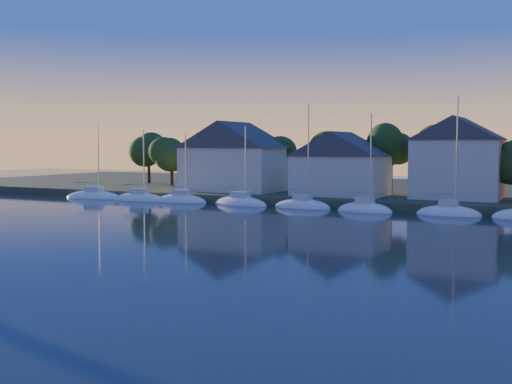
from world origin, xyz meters
The scene contains 8 objects.
ground centered at (0.00, 0.00, 0.00)m, with size 260.00×260.00×0.00m, color black.
shoreline_land centered at (0.00, 75.00, 0.00)m, with size 160.00×50.00×2.00m, color #3A4226.
wooden_dock centered at (0.00, 52.00, 0.00)m, with size 120.00×3.00×1.00m, color brown.
clubhouse_west centered at (-22.00, 58.00, 5.93)m, with size 13.65×9.45×9.64m.
clubhouse_centre centered at (-6.00, 57.00, 5.13)m, with size 11.55×8.40×8.08m.
clubhouse_east centered at (8.00, 59.00, 6.00)m, with size 10.50×8.40×9.80m.
tree_line centered at (2.00, 63.00, 7.18)m, with size 93.40×5.40×8.90m.
moored_fleet centered at (-8.00, 49.00, 0.10)m, with size 71.50×2.40×12.05m.
Camera 1 is at (21.37, -20.11, 7.45)m, focal length 45.00 mm.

